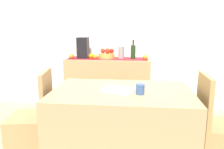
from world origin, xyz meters
TOP-DOWN VIEW (x-y plane):
  - ground_plane at (0.00, 0.00)m, footprint 6.40×6.40m
  - room_wall_rear at (0.00, 1.18)m, footprint 6.40×0.06m
  - sideboard_console at (-0.16, 0.92)m, footprint 1.27×0.42m
  - table_runner at (-0.16, 0.92)m, footprint 1.20×0.32m
  - fruit_bowl at (-0.18, 0.92)m, footprint 0.24×0.24m
  - apple_left at (-0.16, 0.89)m, footprint 0.08×0.08m
  - apple_center at (-0.17, 0.98)m, footprint 0.07×0.07m
  - apple_rear at (-0.10, 0.93)m, footprint 0.07×0.07m
  - apple_front at (-0.24, 0.93)m, footprint 0.07×0.07m
  - wine_bottle at (0.22, 0.92)m, footprint 0.07×0.07m
  - coffee_maker at (-0.54, 0.92)m, footprint 0.16×0.18m
  - ceramic_vase at (0.05, 0.92)m, footprint 0.09×0.09m
  - orange_loose_end at (0.40, 0.85)m, footprint 0.07×0.07m
  - orange_loose_mid at (-0.34, 0.84)m, footprint 0.07×0.07m
  - orange_loose_near_bowl at (-0.70, 0.84)m, footprint 0.08×0.08m
  - orange_loose_far at (-0.41, 0.89)m, footprint 0.08×0.08m
  - dining_table at (0.15, -0.43)m, footprint 1.28×0.83m
  - open_book at (0.12, -0.45)m, footprint 0.33×0.29m
  - coffee_cup at (0.31, -0.53)m, footprint 0.08×0.08m
  - chair_near_window at (-0.76, -0.43)m, footprint 0.46×0.46m
  - chair_by_corner at (1.05, -0.43)m, footprint 0.41×0.41m

SIDE VIEW (x-z plane):
  - ground_plane at x=0.00m, z-range -0.02..0.00m
  - chair_near_window at x=-0.76m, z-range -0.18..0.72m
  - chair_by_corner at x=1.05m, z-range -0.18..0.72m
  - dining_table at x=0.15m, z-range 0.00..0.74m
  - sideboard_console at x=-0.16m, z-range 0.00..0.84m
  - open_book at x=0.12m, z-range 0.74..0.76m
  - coffee_cup at x=0.31m, z-range 0.74..0.83m
  - table_runner at x=-0.16m, z-range 0.84..0.84m
  - orange_loose_mid at x=-0.34m, z-range 0.84..0.91m
  - orange_loose_end at x=0.40m, z-range 0.84..0.91m
  - orange_loose_near_bowl at x=-0.70m, z-range 0.84..0.91m
  - orange_loose_far at x=-0.41m, z-range 0.84..0.92m
  - fruit_bowl at x=-0.18m, z-range 0.84..0.92m
  - ceramic_vase at x=0.05m, z-range 0.84..1.02m
  - wine_bottle at x=0.22m, z-range 0.81..1.09m
  - apple_rear at x=-0.10m, z-range 0.92..0.99m
  - apple_front at x=-0.24m, z-range 0.92..0.99m
  - apple_center at x=-0.17m, z-range 0.92..0.99m
  - apple_left at x=-0.16m, z-range 0.92..1.00m
  - coffee_maker at x=-0.54m, z-range 0.84..1.16m
  - room_wall_rear at x=0.00m, z-range 0.00..2.70m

